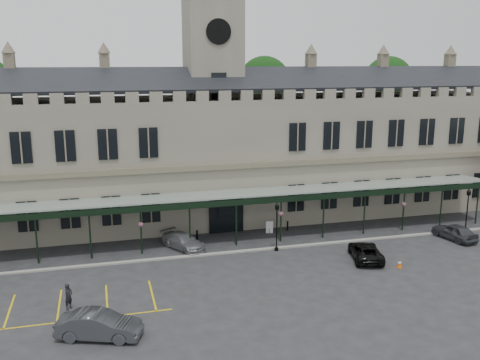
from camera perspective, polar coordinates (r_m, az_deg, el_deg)
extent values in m
plane|color=#262629|center=(39.69, 2.28, -10.34)|extent=(140.00, 140.00, 0.00)
cube|color=#6E695C|center=(52.88, -2.81, 2.30)|extent=(60.00, 10.00, 12.00)
cube|color=brown|center=(47.88, -1.49, 1.46)|extent=(60.00, 0.35, 0.50)
cube|color=black|center=(49.61, -2.28, 10.69)|extent=(60.00, 4.77, 2.20)
cube|color=black|center=(54.49, -3.46, 10.86)|extent=(60.00, 4.77, 2.20)
cube|color=black|center=(48.98, -1.49, -3.46)|extent=(3.20, 0.18, 3.80)
cube|color=#6E695C|center=(52.21, -2.87, 7.71)|extent=(5.00, 5.00, 22.00)
cylinder|color=silver|center=(49.58, -2.31, 15.54)|extent=(2.20, 0.12, 2.20)
cylinder|color=black|center=(49.51, -2.29, 15.55)|extent=(2.30, 0.04, 2.30)
cube|color=black|center=(49.58, -2.26, 9.76)|extent=(1.40, 0.12, 2.80)
cube|color=#8C9E93|center=(46.62, -0.95, -1.50)|extent=(50.00, 4.00, 0.40)
cube|color=black|center=(44.81, -0.33, -2.41)|extent=(50.00, 0.18, 0.50)
cube|color=gray|center=(44.58, 0.17, -7.61)|extent=(60.00, 0.40, 0.12)
cylinder|color=#332314|center=(63.50, 2.54, 4.05)|extent=(0.70, 0.70, 12.00)
sphere|color=black|center=(62.83, 2.61, 10.38)|extent=(6.00, 6.00, 6.00)
cylinder|color=#332314|center=(69.96, 15.18, 4.43)|extent=(0.70, 0.70, 12.00)
sphere|color=black|center=(69.35, 15.52, 10.15)|extent=(6.00, 6.00, 6.00)
cylinder|color=black|center=(44.97, 3.90, -7.35)|extent=(0.32, 0.32, 0.27)
cylinder|color=black|center=(44.43, 3.94, -5.35)|extent=(0.11, 0.11, 3.58)
cube|color=black|center=(43.87, 3.98, -2.96)|extent=(0.25, 0.25, 0.36)
cone|color=black|center=(43.79, 3.98, -2.56)|extent=(0.39, 0.39, 0.27)
cylinder|color=black|center=(53.34, 22.88, -5.11)|extent=(0.33, 0.33, 0.27)
cylinder|color=black|center=(52.88, 23.03, -3.37)|extent=(0.11, 0.11, 3.63)
cube|color=black|center=(52.41, 23.22, -1.32)|extent=(0.25, 0.25, 0.36)
cone|color=black|center=(52.33, 23.25, -0.98)|extent=(0.40, 0.40, 0.27)
cube|color=#DB5106|center=(43.17, 16.64, -8.92)|extent=(0.34, 0.34, 0.04)
cone|color=#DB5106|center=(43.07, 16.67, -8.56)|extent=(0.39, 0.39, 0.62)
cylinder|color=silver|center=(43.03, 16.67, -8.45)|extent=(0.26, 0.26, 0.09)
cylinder|color=black|center=(49.24, 3.16, -5.42)|extent=(0.06, 0.06, 0.47)
cube|color=silver|center=(49.14, 3.16, -5.06)|extent=(0.64, 0.20, 1.12)
cylinder|color=black|center=(47.66, -4.60, -5.84)|extent=(0.15, 0.15, 0.83)
cylinder|color=black|center=(50.07, 5.10, -4.89)|extent=(0.16, 0.16, 0.88)
imported|color=#35383D|center=(32.47, -14.80, -14.75)|extent=(5.09, 3.17, 1.58)
imported|color=gray|center=(45.39, -6.09, -6.51)|extent=(3.76, 4.79, 1.30)
imported|color=black|center=(43.98, 13.25, -7.43)|extent=(3.35, 5.11, 1.31)
imported|color=#35383D|center=(51.00, 21.90, -5.13)|extent=(2.47, 4.48, 1.44)
imported|color=black|center=(36.35, -17.83, -11.74)|extent=(0.71, 0.75, 1.73)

